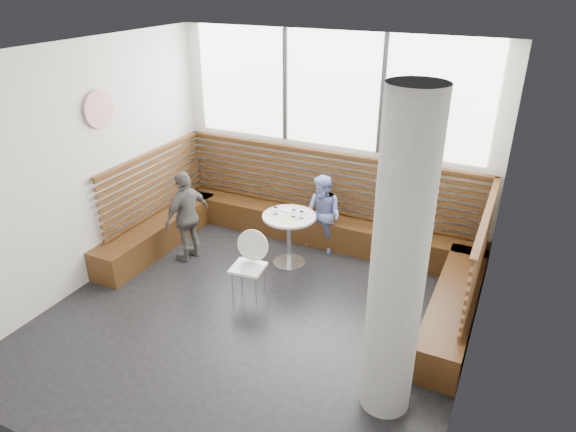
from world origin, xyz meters
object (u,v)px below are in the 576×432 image
at_px(concrete_column, 398,266).
at_px(child_back, 323,215).
at_px(cafe_table, 289,229).
at_px(cafe_chair, 250,260).
at_px(adult_man, 406,238).
at_px(child_left, 187,216).

distance_m(concrete_column, child_back, 3.25).
bearing_deg(cafe_table, concrete_column, -44.78).
distance_m(cafe_chair, adult_man, 2.04).
bearing_deg(adult_man, concrete_column, 177.54).
height_order(cafe_table, child_left, child_left).
bearing_deg(child_left, adult_man, 110.58).
bearing_deg(cafe_chair, child_left, 154.77).
bearing_deg(concrete_column, cafe_chair, 153.22).
bearing_deg(cafe_chair, concrete_column, -33.20).
bearing_deg(concrete_column, adult_man, 99.90).
relative_size(cafe_chair, child_left, 0.65).
height_order(cafe_chair, adult_man, adult_man).
relative_size(adult_man, child_back, 1.35).
bearing_deg(adult_man, cafe_table, 77.18).
bearing_deg(cafe_table, adult_man, -0.46).
distance_m(concrete_column, cafe_chair, 2.63).
xyz_separation_m(cafe_table, cafe_chair, (-0.12, -0.93, -0.04)).
bearing_deg(adult_man, cafe_chair, 104.63).
xyz_separation_m(concrete_column, cafe_chair, (-2.15, 1.08, -1.07)).
bearing_deg(cafe_chair, cafe_table, 76.31).
distance_m(cafe_table, child_back, 0.64).
relative_size(cafe_table, child_back, 0.64).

